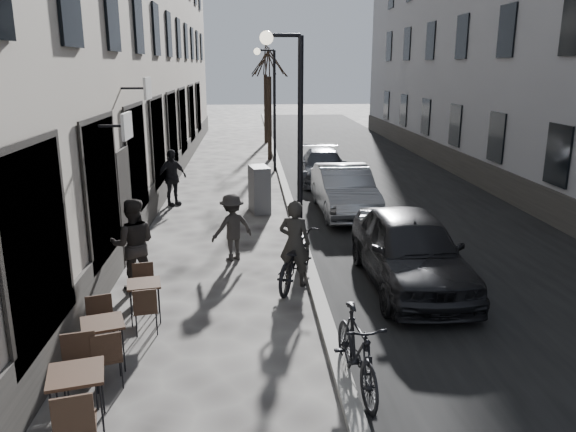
{
  "coord_description": "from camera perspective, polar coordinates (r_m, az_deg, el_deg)",
  "views": [
    {
      "loc": [
        -1.09,
        -5.9,
        4.42
      ],
      "look_at": [
        -0.42,
        3.78,
        1.8
      ],
      "focal_mm": 35.0,
      "sensor_mm": 36.0,
      "label": 1
    }
  ],
  "objects": [
    {
      "name": "road",
      "position": [
        22.88,
        8.59,
        3.8
      ],
      "size": [
        7.3,
        60.0,
        0.0
      ],
      "primitive_type": "cube",
      "color": "black",
      "rests_on": "ground"
    },
    {
      "name": "kerb",
      "position": [
        22.37,
        -0.59,
        3.87
      ],
      "size": [
        0.25,
        60.0,
        0.12
      ],
      "primitive_type": "cube",
      "color": "gray",
      "rests_on": "ground"
    },
    {
      "name": "streetlamp_near",
      "position": [
        12.01,
        0.43,
        9.08
      ],
      "size": [
        0.9,
        0.28,
        5.09
      ],
      "color": "black",
      "rests_on": "ground"
    },
    {
      "name": "streetlamp_far",
      "position": [
        23.95,
        -1.81,
        12.08
      ],
      "size": [
        0.9,
        0.28,
        5.09
      ],
      "color": "black",
      "rests_on": "ground"
    },
    {
      "name": "tree_near",
      "position": [
        26.92,
        -1.93,
        15.62
      ],
      "size": [
        2.4,
        2.4,
        5.7
      ],
      "color": "black",
      "rests_on": "ground"
    },
    {
      "name": "tree_far",
      "position": [
        32.92,
        -2.33,
        15.52
      ],
      "size": [
        2.4,
        2.4,
        5.7
      ],
      "color": "black",
      "rests_on": "ground"
    },
    {
      "name": "bistro_set_a",
      "position": [
        7.69,
        -20.56,
        -16.68
      ],
      "size": [
        0.81,
        1.67,
        0.95
      ],
      "rotation": [
        0.0,
        0.0,
        0.24
      ],
      "color": "black",
      "rests_on": "ground"
    },
    {
      "name": "bistro_set_b",
      "position": [
        9.01,
        -18.21,
        -11.84
      ],
      "size": [
        0.84,
        1.53,
        0.88
      ],
      "rotation": [
        0.0,
        0.0,
        0.31
      ],
      "color": "black",
      "rests_on": "ground"
    },
    {
      "name": "bistro_set_c",
      "position": [
        10.39,
        -14.35,
        -7.98
      ],
      "size": [
        0.68,
        1.46,
        0.83
      ],
      "rotation": [
        0.0,
        0.0,
        0.2
      ],
      "color": "black",
      "rests_on": "ground"
    },
    {
      "name": "utility_cabinet",
      "position": [
        17.33,
        -2.93,
        2.74
      ],
      "size": [
        0.7,
        1.04,
        1.43
      ],
      "primitive_type": "cube",
      "rotation": [
        0.0,
        0.0,
        0.2
      ],
      "color": "#5F5F61",
      "rests_on": "ground"
    },
    {
      "name": "bicycle",
      "position": [
        11.57,
        0.66,
        -4.43
      ],
      "size": [
        1.42,
        2.22,
        1.1
      ],
      "primitive_type": "imported",
      "rotation": [
        0.0,
        0.0,
        2.78
      ],
      "color": "black",
      "rests_on": "ground"
    },
    {
      "name": "cyclist_rider",
      "position": [
        11.46,
        0.67,
        -2.79
      ],
      "size": [
        0.77,
        0.63,
        1.8
      ],
      "primitive_type": "imported",
      "rotation": [
        0.0,
        0.0,
        2.78
      ],
      "color": "#262421",
      "rests_on": "ground"
    },
    {
      "name": "pedestrian_near",
      "position": [
        11.69,
        -15.43,
        -2.78
      ],
      "size": [
        0.99,
        0.81,
        1.88
      ],
      "primitive_type": "imported",
      "rotation": [
        0.0,
        0.0,
        3.26
      ],
      "color": "black",
      "rests_on": "ground"
    },
    {
      "name": "pedestrian_mid",
      "position": [
        13.05,
        -5.69,
        -1.14
      ],
      "size": [
        1.17,
        1.0,
        1.58
      ],
      "primitive_type": "imported",
      "rotation": [
        0.0,
        0.0,
        3.64
      ],
      "color": "#282523",
      "rests_on": "ground"
    },
    {
      "name": "pedestrian_far",
      "position": [
        18.48,
        -11.73,
        3.84
      ],
      "size": [
        1.11,
        1.01,
        1.82
      ],
      "primitive_type": "imported",
      "rotation": [
        0.0,
        0.0,
        0.68
      ],
      "color": "black",
      "rests_on": "ground"
    },
    {
      "name": "car_near",
      "position": [
        11.74,
        12.28,
        -3.33
      ],
      "size": [
        1.85,
        4.57,
        1.56
      ],
      "primitive_type": "imported",
      "rotation": [
        0.0,
        0.0,
        0.0
      ],
      "color": "black",
      "rests_on": "ground"
    },
    {
      "name": "car_mid",
      "position": [
        17.22,
        5.72,
        2.63
      ],
      "size": [
        1.61,
        4.42,
        1.45
      ],
      "primitive_type": "imported",
      "rotation": [
        0.0,
        0.0,
        0.02
      ],
      "color": "gray",
      "rests_on": "ground"
    },
    {
      "name": "car_far",
      "position": [
        21.91,
        3.6,
        5.08
      ],
      "size": [
        1.99,
        4.35,
        1.23
      ],
      "primitive_type": "imported",
      "rotation": [
        0.0,
        0.0,
        -0.06
      ],
      "color": "#33363C",
      "rests_on": "ground"
    },
    {
      "name": "moped",
      "position": [
        8.06,
        6.99,
        -13.49
      ],
      "size": [
        0.73,
        1.97,
        1.16
      ],
      "primitive_type": "imported",
      "rotation": [
        0.0,
        0.0,
        0.1
      ],
      "color": "black",
      "rests_on": "ground"
    }
  ]
}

